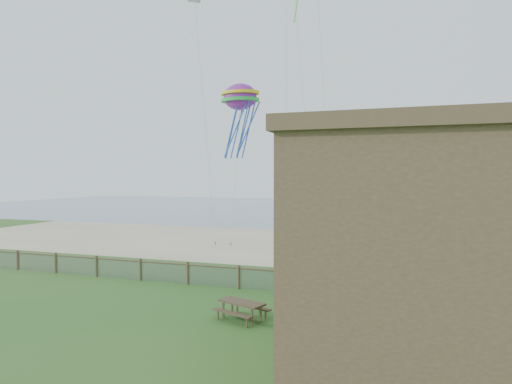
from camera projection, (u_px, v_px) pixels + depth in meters
The scene contains 7 objects.
ground at pixel (185, 324), 18.37m from camera, with size 160.00×160.00×0.00m, color #255A1F.
sand_beach at pixel (305, 245), 39.17m from camera, with size 72.00×20.00×0.02m, color tan.
ocean at pixel (360, 210), 80.79m from camera, with size 160.00×68.00×0.02m, color slate.
chainlink_fence at pixel (239, 278), 24.02m from camera, with size 36.20×0.20×1.25m, color brown, non-canonical shape.
picnic_table at pixel (242, 310), 18.85m from camera, with size 2.00×1.51×0.84m, color #4E3B2D, non-canonical shape.
octopus_kite at pixel (240, 118), 35.32m from camera, with size 3.08×2.17×6.34m, color #D72246, non-canonical shape.
kite_white at pixel (195, 6), 34.93m from camera, with size 1.22×0.70×3.06m, color silver, non-canonical shape.
Camera 1 is at (8.57, -16.27, 5.95)m, focal length 32.00 mm.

